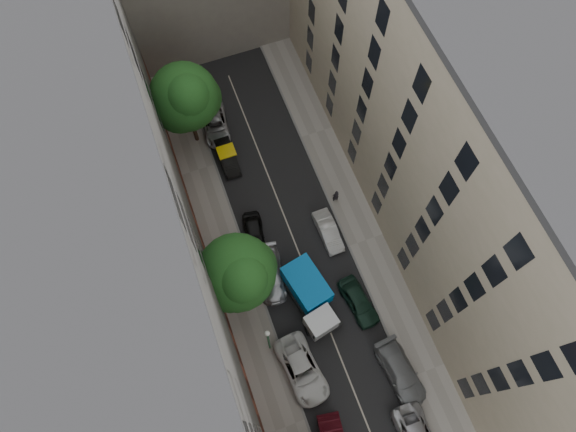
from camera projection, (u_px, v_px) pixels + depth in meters
name	position (u px, v px, depth m)	size (l,w,h in m)	color
ground	(303.00, 263.00, 41.22)	(120.00, 120.00, 0.00)	#4C4C49
road_surface	(303.00, 263.00, 41.21)	(8.00, 44.00, 0.02)	black
sidewalk_left	(238.00, 285.00, 40.40)	(3.00, 44.00, 0.15)	gray
sidewalk_right	(366.00, 240.00, 41.90)	(3.00, 44.00, 0.15)	gray
building_left	(135.00, 271.00, 30.53)	(8.00, 44.00, 20.00)	#4C4947
building_right	(464.00, 160.00, 33.53)	(8.00, 44.00, 20.00)	tan
tarp_truck	(310.00, 296.00, 38.64)	(3.38, 6.17, 2.67)	black
car_left_2	(302.00, 370.00, 37.22)	(2.48, 5.38, 1.50)	silver
car_left_3	(271.00, 274.00, 40.11)	(1.97, 4.85, 1.41)	#B7B8BC
car_left_4	(254.00, 234.00, 41.46)	(1.60, 3.97, 1.35)	black
car_left_5	(228.00, 157.00, 44.33)	(1.36, 3.89, 1.28)	black
car_left_6	(215.00, 124.00, 45.63)	(2.22, 4.81, 1.34)	#B2B2B7
car_right_1	(401.00, 372.00, 37.15)	(2.07, 5.10, 1.48)	slate
car_right_2	(359.00, 302.00, 39.23)	(1.72, 4.26, 1.45)	#152F23
car_right_3	(328.00, 231.00, 41.60)	(1.36, 3.91, 1.29)	silver
tree_mid	(239.00, 274.00, 34.66)	(5.63, 5.41, 8.81)	#382619
tree_far	(186.00, 99.00, 40.11)	(5.70, 5.48, 9.03)	#382619
lamp_post	(268.00, 339.00, 35.07)	(0.36, 0.36, 5.86)	#1B5E31
pedestrian	(336.00, 196.00, 42.53)	(0.58, 0.38, 1.58)	black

